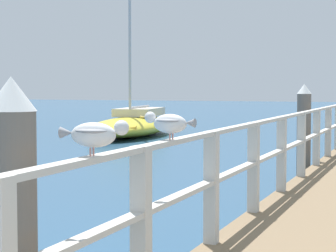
{
  "coord_description": "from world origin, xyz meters",
  "views": [
    {
      "loc": [
        0.61,
        -0.02,
        1.83
      ],
      "look_at": [
        -3.07,
        9.32,
        1.22
      ],
      "focal_mm": 68.64,
      "sensor_mm": 36.0,
      "label": 1
    }
  ],
  "objects_px": {
    "dock_piling_far": "(304,130)",
    "seagull_background": "(169,122)",
    "boat_3": "(133,124)",
    "dock_piling_near": "(13,238)",
    "seagull_foreground": "(95,133)"
  },
  "relations": [
    {
      "from": "dock_piling_far",
      "to": "seagull_background",
      "type": "xyz_separation_m",
      "value": [
        0.37,
        -8.38,
        0.6
      ]
    },
    {
      "from": "boat_3",
      "to": "dock_piling_far",
      "type": "bearing_deg",
      "value": 123.41
    },
    {
      "from": "dock_piling_near",
      "to": "dock_piling_far",
      "type": "distance_m",
      "value": 9.91
    },
    {
      "from": "dock_piling_far",
      "to": "boat_3",
      "type": "relative_size",
      "value": 0.2
    },
    {
      "from": "dock_piling_near",
      "to": "boat_3",
      "type": "relative_size",
      "value": 0.2
    },
    {
      "from": "seagull_foreground",
      "to": "seagull_background",
      "type": "xyz_separation_m",
      "value": [
        -0.02,
        1.25,
        0.0
      ]
    },
    {
      "from": "dock_piling_far",
      "to": "seagull_foreground",
      "type": "height_order",
      "value": "dock_piling_far"
    },
    {
      "from": "seagull_background",
      "to": "boat_3",
      "type": "height_order",
      "value": "boat_3"
    },
    {
      "from": "dock_piling_near",
      "to": "seagull_background",
      "type": "distance_m",
      "value": 1.69
    },
    {
      "from": "seagull_background",
      "to": "boat_3",
      "type": "xyz_separation_m",
      "value": [
        -8.26,
        17.37,
        -1.13
      ]
    },
    {
      "from": "dock_piling_near",
      "to": "seagull_foreground",
      "type": "distance_m",
      "value": 0.77
    },
    {
      "from": "dock_piling_far",
      "to": "seagull_foreground",
      "type": "xyz_separation_m",
      "value": [
        0.39,
        -9.63,
        0.6
      ]
    },
    {
      "from": "dock_piling_far",
      "to": "seagull_foreground",
      "type": "distance_m",
      "value": 9.66
    },
    {
      "from": "seagull_background",
      "to": "seagull_foreground",
      "type": "bearing_deg",
      "value": -173.87
    },
    {
      "from": "seagull_background",
      "to": "dock_piling_far",
      "type": "bearing_deg",
      "value": 7.9
    }
  ]
}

